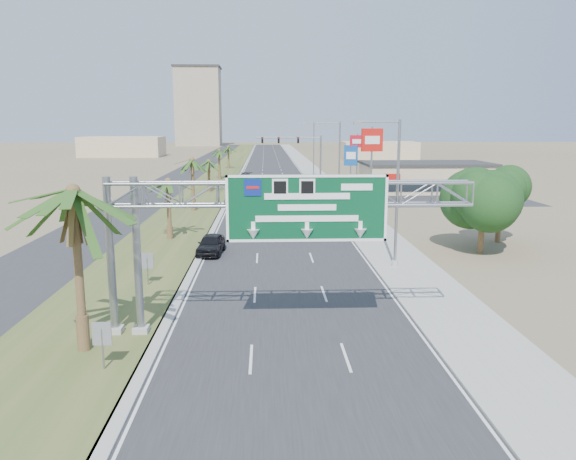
% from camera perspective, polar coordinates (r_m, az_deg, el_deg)
% --- Properties ---
extents(ground, '(600.00, 600.00, 0.00)m').
position_cam_1_polar(ground, '(18.00, 2.49, -21.84)').
color(ground, '#8C7A59').
rests_on(ground, ground).
extents(road, '(12.00, 300.00, 0.02)m').
position_cam_1_polar(road, '(125.50, -1.68, 6.25)').
color(road, '#28282B').
rests_on(road, ground).
extents(sidewalk_right, '(4.00, 300.00, 0.10)m').
position_cam_1_polar(sidewalk_right, '(125.87, 2.22, 6.28)').
color(sidewalk_right, '#9E9B93').
rests_on(sidewalk_right, ground).
extents(median_grass, '(7.00, 300.00, 0.12)m').
position_cam_1_polar(median_grass, '(125.79, -6.27, 6.23)').
color(median_grass, '#415525').
rests_on(median_grass, ground).
extents(opposing_road, '(8.00, 300.00, 0.02)m').
position_cam_1_polar(opposing_road, '(126.47, -9.45, 6.15)').
color(opposing_road, '#28282B').
rests_on(opposing_road, ground).
extents(sign_gantry, '(16.75, 1.24, 7.50)m').
position_cam_1_polar(sign_gantry, '(25.31, -1.66, 2.46)').
color(sign_gantry, gray).
rests_on(sign_gantry, ground).
extents(palm_near, '(5.70, 5.70, 8.35)m').
position_cam_1_polar(palm_near, '(24.58, -20.99, 3.57)').
color(palm_near, brown).
rests_on(palm_near, ground).
extents(palm_row_b, '(3.99, 3.99, 5.95)m').
position_cam_1_polar(palm_row_b, '(48.06, -12.10, 4.74)').
color(palm_row_b, brown).
rests_on(palm_row_b, ground).
extents(palm_row_c, '(3.99, 3.99, 6.75)m').
position_cam_1_polar(palm_row_c, '(63.77, -9.71, 6.92)').
color(palm_row_c, brown).
rests_on(palm_row_c, ground).
extents(palm_row_d, '(3.99, 3.99, 5.45)m').
position_cam_1_polar(palm_row_d, '(81.70, -8.08, 6.88)').
color(palm_row_d, brown).
rests_on(palm_row_d, ground).
extents(palm_row_e, '(3.99, 3.99, 6.15)m').
position_cam_1_polar(palm_row_e, '(100.56, -7.01, 7.98)').
color(palm_row_e, brown).
rests_on(palm_row_e, ground).
extents(palm_row_f, '(3.99, 3.99, 5.75)m').
position_cam_1_polar(palm_row_f, '(125.49, -6.08, 8.34)').
color(palm_row_f, brown).
rests_on(palm_row_f, ground).
extents(streetlight_near, '(3.27, 0.44, 10.00)m').
position_cam_1_polar(streetlight_near, '(38.43, 10.72, 3.05)').
color(streetlight_near, gray).
rests_on(streetlight_near, ground).
extents(streetlight_mid, '(3.27, 0.44, 10.00)m').
position_cam_1_polar(streetlight_mid, '(67.86, 5.06, 6.43)').
color(streetlight_mid, gray).
rests_on(streetlight_mid, ground).
extents(streetlight_far, '(3.27, 0.44, 10.00)m').
position_cam_1_polar(streetlight_far, '(103.60, 2.52, 7.91)').
color(streetlight_far, gray).
rests_on(streetlight_far, ground).
extents(signal_mast, '(10.28, 0.71, 8.00)m').
position_cam_1_polar(signal_mast, '(87.47, 2.00, 7.51)').
color(signal_mast, gray).
rests_on(signal_mast, ground).
extents(store_building, '(18.00, 10.00, 4.00)m').
position_cam_1_polar(store_building, '(84.76, 13.76, 5.17)').
color(store_building, tan).
rests_on(store_building, ground).
extents(oak_near, '(4.50, 4.50, 6.80)m').
position_cam_1_polar(oak_near, '(44.54, 19.28, 3.45)').
color(oak_near, brown).
rests_on(oak_near, ground).
extents(oak_far, '(3.50, 3.50, 5.60)m').
position_cam_1_polar(oak_far, '(49.43, 20.79, 3.18)').
color(oak_far, brown).
rests_on(oak_far, ground).
extents(median_signback_a, '(0.75, 0.08, 2.08)m').
position_cam_1_polar(median_signback_a, '(23.57, -18.37, -10.30)').
color(median_signback_a, gray).
rests_on(median_signback_a, ground).
extents(median_signback_b, '(0.75, 0.08, 2.08)m').
position_cam_1_polar(median_signback_b, '(34.87, -14.11, -3.29)').
color(median_signback_b, gray).
rests_on(median_signback_b, ground).
extents(tower_distant, '(20.00, 16.00, 35.00)m').
position_cam_1_polar(tower_distant, '(267.00, -9.09, 12.22)').
color(tower_distant, gray).
rests_on(tower_distant, ground).
extents(building_distant_left, '(24.00, 14.00, 6.00)m').
position_cam_1_polar(building_distant_left, '(180.61, -16.44, 8.12)').
color(building_distant_left, tan).
rests_on(building_distant_left, ground).
extents(building_distant_right, '(20.00, 12.00, 5.00)m').
position_cam_1_polar(building_distant_right, '(158.41, 9.21, 7.94)').
color(building_distant_right, tan).
rests_on(building_distant_right, ground).
extents(car_left_lane, '(2.13, 4.56, 1.51)m').
position_cam_1_polar(car_left_lane, '(42.80, -7.83, -1.45)').
color(car_left_lane, black).
rests_on(car_left_lane, ground).
extents(car_mid_lane, '(1.97, 4.91, 1.58)m').
position_cam_1_polar(car_mid_lane, '(60.82, 0.41, 2.28)').
color(car_mid_lane, '#670D09').
rests_on(car_mid_lane, ground).
extents(car_right_lane, '(2.73, 4.85, 1.28)m').
position_cam_1_polar(car_right_lane, '(75.13, 1.58, 3.76)').
color(car_right_lane, gray).
rests_on(car_right_lane, ground).
extents(car_far, '(2.71, 5.82, 1.65)m').
position_cam_1_polar(car_far, '(93.92, -4.39, 5.23)').
color(car_far, black).
rests_on(car_far, ground).
extents(pole_sign_red_near, '(2.40, 0.91, 9.46)m').
position_cam_1_polar(pole_sign_red_near, '(60.39, 8.52, 8.48)').
color(pole_sign_red_near, gray).
rests_on(pole_sign_red_near, ground).
extents(pole_sign_blue, '(1.97, 1.02, 6.87)m').
position_cam_1_polar(pole_sign_blue, '(83.88, 6.40, 7.38)').
color(pole_sign_blue, gray).
rests_on(pole_sign_blue, ground).
extents(pole_sign_red_far, '(2.20, 0.36, 8.33)m').
position_cam_1_polar(pole_sign_red_far, '(83.95, 7.06, 8.48)').
color(pole_sign_red_far, gray).
rests_on(pole_sign_red_far, ground).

